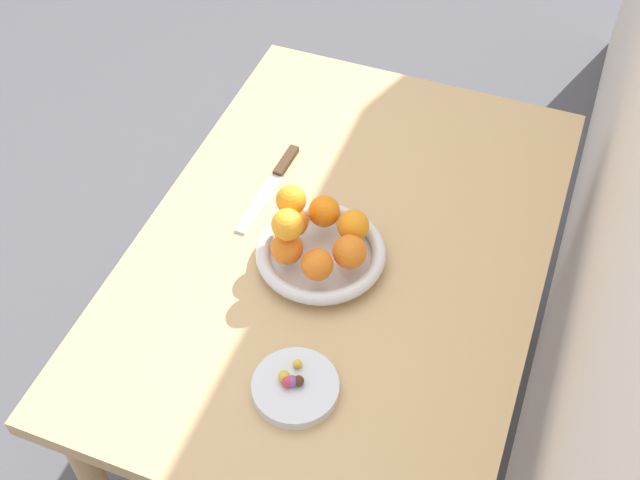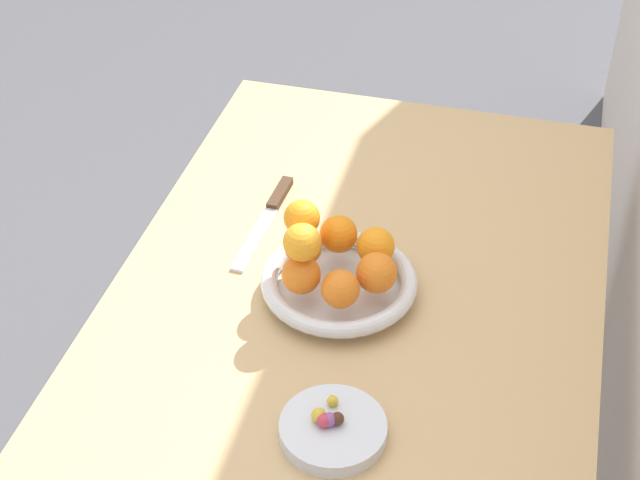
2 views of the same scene
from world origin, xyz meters
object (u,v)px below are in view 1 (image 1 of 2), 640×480
object	(u,v)px
dining_table	(341,274)
orange_3	(324,211)
candy_ball_0	(292,381)
knife	(274,181)
orange_4	(293,222)
candy_ball_3	(284,377)
orange_5	(287,248)
candy_ball_1	(287,382)
orange_0	(317,265)
orange_2	(353,226)
orange_6	(287,225)
orange_7	(291,200)
candy_dish	(295,388)
candy_ball_4	(299,381)
candy_ball_2	(297,364)
fruit_bowl	(321,254)
orange_1	(350,252)

from	to	relation	value
dining_table	orange_3	xyz separation A→B (m)	(-0.01, -0.04, 0.16)
candy_ball_0	knife	world-z (taller)	candy_ball_0
orange_4	candy_ball_3	world-z (taller)	orange_4
orange_5	candy_ball_1	size ratio (longest dim) A/B	2.98
orange_0	orange_2	world-z (taller)	orange_2
orange_5	orange_0	bearing A→B (deg)	76.24
candy_ball_0	candy_ball_1	bearing A→B (deg)	-60.40
orange_3	candy_ball_0	bearing A→B (deg)	11.89
orange_0	orange_6	xyz separation A→B (m)	(-0.02, -0.06, 0.06)
orange_7	candy_ball_1	size ratio (longest dim) A/B	2.79
candy_dish	candy_ball_4	distance (m)	0.02
candy_dish	candy_ball_1	bearing A→B (deg)	-63.52
orange_2	orange_3	size ratio (longest dim) A/B	1.00
candy_ball_4	knife	xyz separation A→B (m)	(-0.44, -0.23, -0.03)
candy_dish	orange_2	distance (m)	0.33
candy_dish	candy_ball_2	world-z (taller)	candy_ball_2
candy_ball_2	fruit_bowl	bearing A→B (deg)	-168.22
dining_table	candy_ball_1	size ratio (longest dim) A/B	54.96
orange_0	candy_ball_1	world-z (taller)	orange_0
orange_4	candy_ball_0	size ratio (longest dim) A/B	3.00
orange_4	orange_5	distance (m)	0.07
fruit_bowl	orange_7	bearing A→B (deg)	-104.34
fruit_bowl	orange_4	xyz separation A→B (m)	(-0.02, -0.06, 0.05)
dining_table	orange_4	size ratio (longest dim) A/B	18.75
fruit_bowl	candy_ball_2	size ratio (longest dim) A/B	15.37
orange_6	knife	bearing A→B (deg)	-149.94
orange_7	candy_ball_3	distance (m)	0.32
candy_ball_1	orange_3	bearing A→B (deg)	-169.27
orange_3	orange_4	distance (m)	0.06
orange_1	orange_2	xyz separation A→B (m)	(-0.06, -0.02, -0.00)
dining_table	candy_ball_3	distance (m)	0.35
orange_0	orange_5	world-z (taller)	orange_5
dining_table	knife	xyz separation A→B (m)	(-0.11, -0.19, 0.09)
candy_ball_2	knife	size ratio (longest dim) A/B	0.06
fruit_bowl	candy_dish	world-z (taller)	fruit_bowl
orange_6	orange_2	bearing A→B (deg)	133.87
fruit_bowl	candy_ball_2	world-z (taller)	fruit_bowl
dining_table	candy_ball_1	xyz separation A→B (m)	(0.33, 0.02, 0.12)
candy_dish	orange_7	world-z (taller)	orange_7
orange_6	candy_ball_0	xyz separation A→B (m)	(0.24, 0.10, -0.10)
fruit_bowl	orange_1	bearing A→B (deg)	75.13
orange_7	candy_ball_0	world-z (taller)	orange_7
candy_dish	candy_ball_2	size ratio (longest dim) A/B	9.16
dining_table	candy_ball_4	xyz separation A→B (m)	(0.33, 0.04, 0.12)
orange_0	orange_4	size ratio (longest dim) A/B	0.99
orange_3	knife	size ratio (longest dim) A/B	0.23
orange_4	candy_ball_3	bearing A→B (deg)	19.24
orange_5	candy_ball_2	xyz separation A→B (m)	(0.20, 0.10, -0.04)
orange_4	orange_2	bearing A→B (deg)	105.53
fruit_bowl	knife	size ratio (longest dim) A/B	0.93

